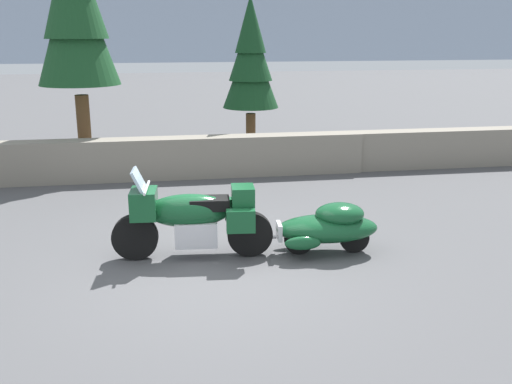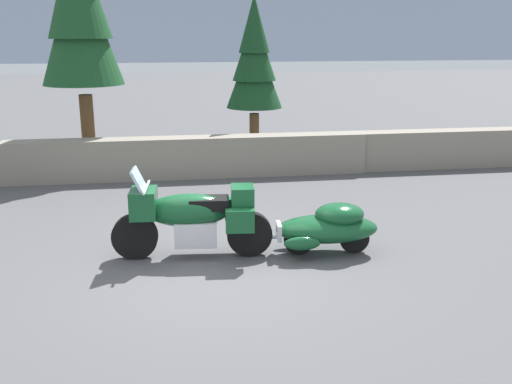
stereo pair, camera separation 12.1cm
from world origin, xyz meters
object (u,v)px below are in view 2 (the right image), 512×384
touring_motorcycle (192,216)px  car_shaped_trailer (328,227)px  pine_tree_tall (78,0)px  pine_tree_secondary (254,58)px

touring_motorcycle → car_shaped_trailer: 1.99m
car_shaped_trailer → pine_tree_tall: pine_tree_tall is taller
car_shaped_trailer → pine_tree_secondary: bearing=90.5°
pine_tree_tall → pine_tree_secondary: size_ratio=1.51×
car_shaped_trailer → pine_tree_tall: size_ratio=0.36×
pine_tree_secondary → pine_tree_tall: bearing=-171.4°
touring_motorcycle → pine_tree_secondary: 7.11m
touring_motorcycle → pine_tree_secondary: (1.91, 6.57, 1.91)m
touring_motorcycle → car_shaped_trailer: (1.97, -0.16, -0.21)m
pine_tree_secondary → touring_motorcycle: bearing=-106.2°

